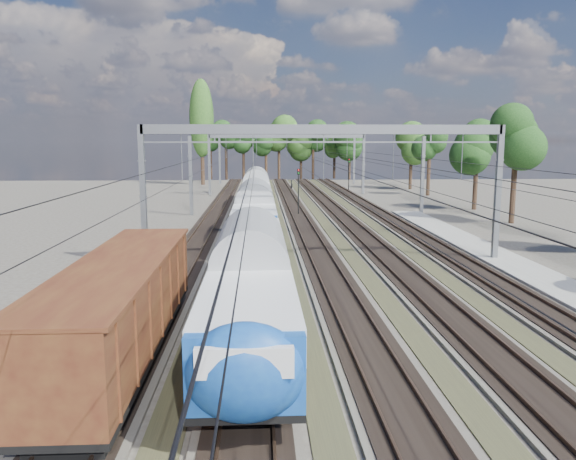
{
  "coord_description": "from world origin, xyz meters",
  "views": [
    {
      "loc": [
        -4.1,
        -5.93,
        7.98
      ],
      "look_at": [
        -2.45,
        26.57,
        2.8
      ],
      "focal_mm": 35.0,
      "sensor_mm": 36.0,
      "label": 1
    }
  ],
  "objects_px": {
    "emu_train": "(255,206)",
    "signal_far": "(349,171)",
    "freight_boxcar": "(121,305)",
    "worker": "(292,185)",
    "signal_near": "(298,186)"
  },
  "relations": [
    {
      "from": "emu_train",
      "to": "worker",
      "type": "bearing_deg",
      "value": 83.03
    },
    {
      "from": "worker",
      "to": "signal_near",
      "type": "distance_m",
      "value": 32.36
    },
    {
      "from": "signal_far",
      "to": "freight_boxcar",
      "type": "bearing_deg",
      "value": -129.34
    },
    {
      "from": "freight_boxcar",
      "to": "signal_far",
      "type": "bearing_deg",
      "value": 74.67
    },
    {
      "from": "freight_boxcar",
      "to": "signal_far",
      "type": "xyz_separation_m",
      "value": [
        19.16,
        69.92,
        1.03
      ]
    },
    {
      "from": "signal_near",
      "to": "signal_far",
      "type": "relative_size",
      "value": 0.97
    },
    {
      "from": "freight_boxcar",
      "to": "signal_near",
      "type": "distance_m",
      "value": 41.37
    },
    {
      "from": "emu_train",
      "to": "worker",
      "type": "height_order",
      "value": "emu_train"
    },
    {
      "from": "emu_train",
      "to": "signal_near",
      "type": "relative_size",
      "value": 13.24
    },
    {
      "from": "emu_train",
      "to": "signal_near",
      "type": "height_order",
      "value": "signal_near"
    },
    {
      "from": "freight_boxcar",
      "to": "emu_train",
      "type": "bearing_deg",
      "value": 80.28
    },
    {
      "from": "worker",
      "to": "signal_far",
      "type": "xyz_separation_m",
      "value": [
        8.99,
        -2.7,
        2.47
      ]
    },
    {
      "from": "signal_near",
      "to": "freight_boxcar",
      "type": "bearing_deg",
      "value": -98.62
    },
    {
      "from": "emu_train",
      "to": "signal_far",
      "type": "height_order",
      "value": "signal_far"
    },
    {
      "from": "emu_train",
      "to": "signal_near",
      "type": "distance_m",
      "value": 14.81
    }
  ]
}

